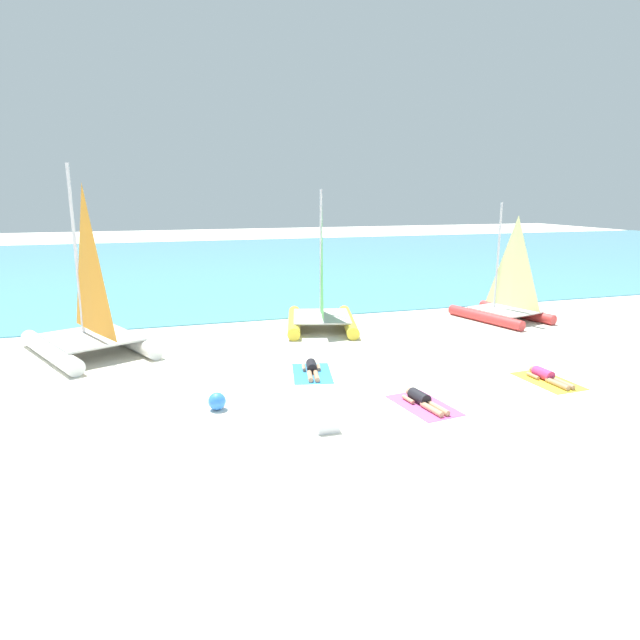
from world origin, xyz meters
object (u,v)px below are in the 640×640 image
towel_left (312,373)px  sunbather_left (312,368)px  cooler_box (327,423)px  sailboat_yellow (321,308)px  sailboat_red (504,303)px  sunbather_right (547,376)px  beach_ball (217,401)px  sailboat_white (89,326)px  towel_right (548,381)px  towel_middle (424,405)px  sunbather_middle (422,400)px

towel_left → sunbather_left: 0.14m
cooler_box → sunbather_left: bearing=78.2°
sailboat_yellow → cooler_box: bearing=-91.8°
sailboat_red → sunbather_right: (-3.39, -6.85, -0.58)m
sunbather_right → beach_ball: bearing=173.3°
sailboat_white → sunbather_left: sailboat_white is taller
sailboat_yellow → sunbather_right: sailboat_yellow is taller
sailboat_yellow → towel_left: sailboat_yellow is taller
towel_right → sunbather_left: bearing=156.4°
beach_ball → sailboat_white: bearing=118.7°
sailboat_white → beach_ball: (3.34, -6.10, -0.69)m
towel_middle → cooler_box: 2.85m
towel_left → towel_middle: 3.74m
towel_right → cooler_box: 7.05m
sailboat_white → sunbather_left: 7.57m
towel_middle → sunbather_middle: sunbather_middle is taller
sailboat_yellow → sailboat_red: size_ratio=1.11×
sailboat_white → cooler_box: (5.49, -8.06, -0.72)m
sunbather_middle → beach_ball: bearing=158.7°
sunbather_middle → sailboat_red: bearing=36.8°
towel_middle → sunbather_right: bearing=9.1°
sailboat_red → towel_right: bearing=-131.0°
towel_left → towel_middle: size_ratio=1.00×
towel_left → sunbather_left: (0.01, 0.07, 0.13)m
sunbather_left → sunbather_middle: (1.91, -3.20, 0.00)m
sailboat_red → sunbather_middle: size_ratio=3.04×
towel_left → sailboat_white: bearing=146.7°
beach_ball → cooler_box: size_ratio=0.86×
sailboat_white → sunbather_right: sailboat_white is taller
sailboat_red → towel_left: bearing=-170.5°
sunbather_left → cooler_box: size_ratio=3.12×
towel_right → beach_ball: (-9.07, 0.65, 0.21)m
towel_middle → sunbather_right: 4.22m
sailboat_red → sunbather_left: bearing=-170.8°
sailboat_white → sunbather_middle: bearing=-66.4°
sailboat_white → beach_ball: sailboat_white is taller
towel_middle → sunbather_right: size_ratio=1.21×
sailboat_red → cooler_box: (-10.31, -8.22, -0.53)m
towel_left → beach_ball: beach_ball is taller
sunbather_middle → towel_right: bearing=-0.5°
sailboat_white → sunbather_right: bearing=-53.2°
towel_right → towel_left: bearing=156.9°
towel_left → sailboat_yellow: bearing=69.8°
towel_left → sunbather_right: 6.60m
sunbather_left → beach_ball: (-2.99, -2.02, 0.08)m
towel_right → beach_ball: size_ratio=4.41×
towel_left → sunbather_right: bearing=-22.6°
sailboat_red → towel_middle: (-7.55, -7.51, -0.70)m
sailboat_red → sunbather_left: (-9.47, -4.25, -0.58)m
sailboat_yellow → sailboat_red: bearing=8.4°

